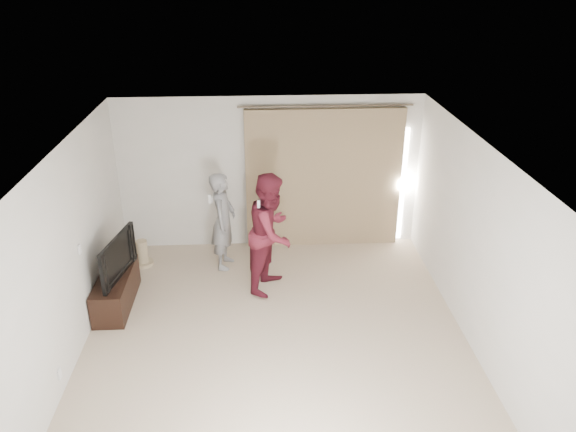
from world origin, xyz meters
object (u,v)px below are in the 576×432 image
object	(u,v)px
person_man	(223,221)
person_woman	(272,232)
tv	(111,257)
tv_console	(116,290)

from	to	relation	value
person_man	person_woman	size ratio (longest dim) A/B	0.87
tv	person_woman	world-z (taller)	person_woman
tv_console	person_woman	world-z (taller)	person_woman
tv	tv_console	bearing A→B (deg)	0.00
person_man	tv_console	bearing A→B (deg)	-144.86
person_woman	tv_console	bearing A→B (deg)	-170.42
tv_console	person_man	distance (m)	1.92
tv	person_man	bearing A→B (deg)	-43.27
tv_console	person_woman	xyz separation A→B (m)	(2.25, 0.38, 0.67)
tv_console	person_woman	size ratio (longest dim) A/B	0.69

